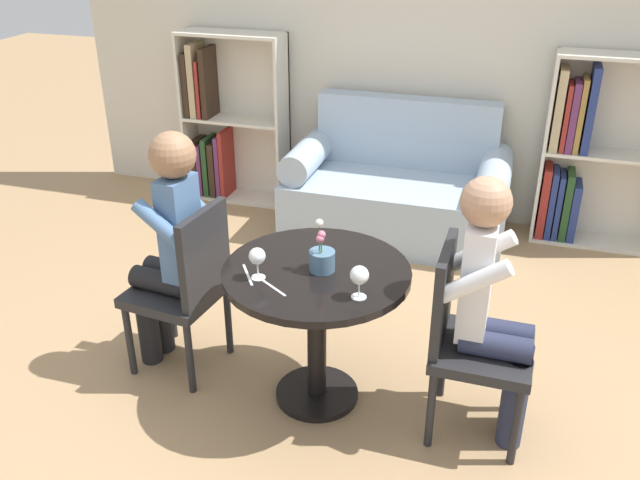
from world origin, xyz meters
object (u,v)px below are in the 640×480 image
object	(u,v)px
chair_left	(187,283)
flower_vase	(322,258)
couch	(398,192)
bookshelf_left	(224,124)
person_left	(169,245)
wine_glass_right	(359,276)
bookshelf_right	(586,155)
chair_right	(467,334)
wine_glass_left	(257,257)
person_right	(492,307)

from	to	relation	value
chair_left	flower_vase	size ratio (longest dim) A/B	3.71
couch	chair_left	distance (m)	2.00
bookshelf_left	person_left	world-z (taller)	bookshelf_left
wine_glass_right	bookshelf_right	bearing A→B (deg)	67.33
couch	chair_right	size ratio (longest dim) A/B	1.69
chair_right	wine_glass_right	distance (m)	0.57
chair_left	flower_vase	world-z (taller)	flower_vase
couch	chair_left	world-z (taller)	couch
bookshelf_right	chair_left	world-z (taller)	bookshelf_right
bookshelf_right	flower_vase	xyz separation A→B (m)	(-1.20, -2.18, 0.15)
chair_left	wine_glass_right	xyz separation A→B (m)	(0.91, -0.22, 0.31)
chair_left	wine_glass_left	bearing A→B (deg)	74.27
chair_left	person_right	world-z (taller)	person_right
bookshelf_right	wine_glass_left	xyz separation A→B (m)	(-1.44, -2.33, 0.19)
bookshelf_right	person_right	distance (m)	2.23
bookshelf_left	chair_right	bearing A→B (deg)	-45.74
chair_right	flower_vase	size ratio (longest dim) A/B	3.71
couch	wine_glass_right	size ratio (longest dim) A/B	10.54
couch	chair_left	bearing A→B (deg)	-109.86
wine_glass_left	flower_vase	bearing A→B (deg)	31.58
wine_glass_left	flower_vase	distance (m)	0.29
chair_left	wine_glass_right	distance (m)	0.99
person_right	wine_glass_left	bearing A→B (deg)	99.42
person_left	bookshelf_right	bearing A→B (deg)	143.75
bookshelf_left	person_left	distance (m)	2.24
person_right	chair_right	bearing A→B (deg)	89.63
chair_left	person_left	world-z (taller)	person_left
wine_glass_left	wine_glass_right	world-z (taller)	same
bookshelf_left	chair_left	bearing A→B (deg)	-70.27
chair_right	flower_vase	xyz separation A→B (m)	(-0.65, -0.01, 0.27)
couch	person_right	world-z (taller)	person_right
bookshelf_right	wine_glass_right	size ratio (longest dim) A/B	9.02
bookshelf_left	flower_vase	size ratio (longest dim) A/B	5.38
wine_glass_right	flower_vase	distance (m)	0.28
chair_left	person_left	xyz separation A→B (m)	(-0.08, 0.02, 0.19)
chair_right	person_right	size ratio (longest dim) A/B	0.74
bookshelf_left	chair_right	size ratio (longest dim) A/B	1.45
bookshelf_right	bookshelf_left	bearing A→B (deg)	179.97
person_right	wine_glass_right	world-z (taller)	person_right
person_left	flower_vase	distance (m)	0.79
chair_right	person_left	bearing A→B (deg)	88.47
couch	wine_glass_left	bearing A→B (deg)	-96.03
chair_right	couch	bearing A→B (deg)	20.06
person_right	flower_vase	world-z (taller)	person_right
bookshelf_left	person_right	size ratio (longest dim) A/B	1.07
bookshelf_left	chair_left	world-z (taller)	bookshelf_left
person_left	person_right	world-z (taller)	person_left
couch	person_right	distance (m)	2.09
wine_glass_left	bookshelf_left	bearing A→B (deg)	117.75
wine_glass_left	wine_glass_right	bearing A→B (deg)	-3.32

